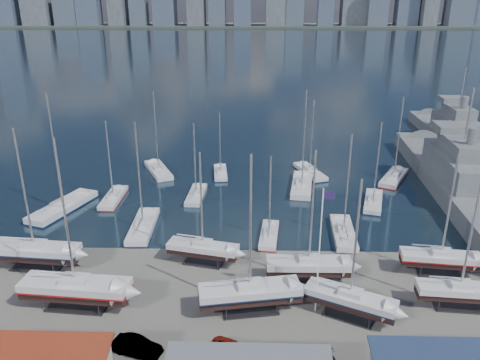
{
  "coord_description": "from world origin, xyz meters",
  "views": [
    {
      "loc": [
        0.2,
        -51.29,
        28.87
      ],
      "look_at": [
        -1.6,
        8.0,
        6.28
      ],
      "focal_mm": 35.0,
      "sensor_mm": 36.0,
      "label": 1
    }
  ],
  "objects_px": {
    "flagpole": "(321,243)",
    "naval_ship_east": "(457,183)",
    "sailboat_cradle_0": "(35,251)",
    "naval_ship_west": "(454,138)"
  },
  "relations": [
    {
      "from": "naval_ship_west",
      "to": "flagpole",
      "type": "relative_size",
      "value": 3.45
    },
    {
      "from": "naval_ship_west",
      "to": "sailboat_cradle_0",
      "type": "bearing_deg",
      "value": 129.63
    },
    {
      "from": "sailboat_cradle_0",
      "to": "naval_ship_east",
      "type": "xyz_separation_m",
      "value": [
        57.88,
        24.75,
        -0.43
      ]
    },
    {
      "from": "sailboat_cradle_0",
      "to": "flagpole",
      "type": "bearing_deg",
      "value": -8.43
    },
    {
      "from": "naval_ship_east",
      "to": "sailboat_cradle_0",
      "type": "bearing_deg",
      "value": 117.13
    },
    {
      "from": "flagpole",
      "to": "sailboat_cradle_0",
      "type": "bearing_deg",
      "value": 166.99
    },
    {
      "from": "naval_ship_east",
      "to": "naval_ship_west",
      "type": "relative_size",
      "value": 1.17
    },
    {
      "from": "flagpole",
      "to": "naval_ship_east",
      "type": "bearing_deg",
      "value": 50.46
    },
    {
      "from": "naval_ship_east",
      "to": "flagpole",
      "type": "relative_size",
      "value": 4.05
    },
    {
      "from": "naval_ship_west",
      "to": "naval_ship_east",
      "type": "bearing_deg",
      "value": 161.7
    }
  ]
}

